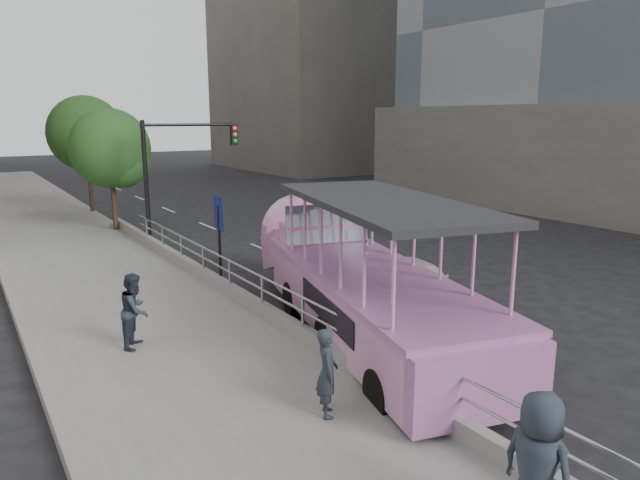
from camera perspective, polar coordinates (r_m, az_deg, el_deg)
ground at (r=15.07m, az=8.60°, el=-8.57°), size 160.00×160.00×0.00m
sidewalk at (r=21.44m, az=-22.02°, el=-2.64°), size 5.50×80.00×0.30m
kerb_wall at (r=14.80m, az=-5.77°, el=-6.90°), size 0.24×30.00×0.36m
guardrail at (r=14.60m, az=-5.82°, el=-4.44°), size 0.07×22.00×0.71m
duck_boat at (r=14.23m, az=3.53°, el=-4.06°), size 5.14×11.06×3.58m
car at (r=16.72m, az=9.64°, el=-4.15°), size 1.92×3.96×1.30m
pedestrian_near at (r=9.89m, az=0.72°, el=-13.09°), size 0.59×0.68×1.56m
pedestrian_mid at (r=13.31m, az=-18.00°, el=-6.68°), size 0.98×1.03×1.67m
pedestrian_far at (r=7.63m, az=20.91°, el=-20.64°), size 0.67×0.98×1.93m
parking_sign at (r=17.06m, az=-10.04°, el=0.45°), size 0.09×0.69×3.05m
traffic_signal at (r=24.32m, az=-14.39°, el=7.54°), size 4.20×0.32×5.20m
street_tree_near at (r=27.15m, az=-20.01°, el=8.32°), size 3.52×3.52×5.72m
street_tree_far at (r=33.04m, az=-22.15°, el=9.57°), size 3.97×3.97×6.45m
midrise_stone_a at (r=64.23m, az=1.20°, el=21.76°), size 20.00×20.00×32.00m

